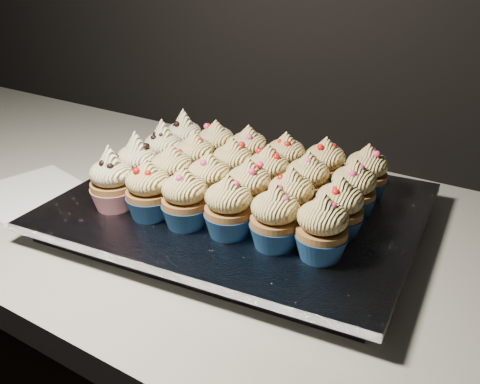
# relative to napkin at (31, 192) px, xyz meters

# --- Properties ---
(worktop) EXTENTS (2.44, 0.64, 0.04)m
(worktop) POSITION_rel_napkin_xyz_m (0.41, 0.11, -0.02)
(worktop) COLOR beige
(worktop) RESTS_ON cabinet
(napkin) EXTENTS (0.19, 0.19, 0.00)m
(napkin) POSITION_rel_napkin_xyz_m (0.00, 0.00, 0.00)
(napkin) COLOR white
(napkin) RESTS_ON worktop
(baking_tray) EXTENTS (0.50, 0.40, 0.02)m
(baking_tray) POSITION_rel_napkin_xyz_m (0.34, 0.10, 0.01)
(baking_tray) COLOR black
(baking_tray) RESTS_ON worktop
(foil_lining) EXTENTS (0.54, 0.45, 0.01)m
(foil_lining) POSITION_rel_napkin_xyz_m (0.34, 0.10, 0.03)
(foil_lining) COLOR silver
(foil_lining) RESTS_ON baking_tray
(cupcake_0) EXTENTS (0.06, 0.06, 0.10)m
(cupcake_0) POSITION_rel_napkin_xyz_m (0.20, -0.01, 0.07)
(cupcake_0) COLOR red
(cupcake_0) RESTS_ON foil_lining
(cupcake_1) EXTENTS (0.06, 0.06, 0.08)m
(cupcake_1) POSITION_rel_napkin_xyz_m (0.27, -0.00, 0.07)
(cupcake_1) COLOR navy
(cupcake_1) RESTS_ON foil_lining
(cupcake_2) EXTENTS (0.06, 0.06, 0.08)m
(cupcake_2) POSITION_rel_napkin_xyz_m (0.32, 0.01, 0.07)
(cupcake_2) COLOR navy
(cupcake_2) RESTS_ON foil_lining
(cupcake_3) EXTENTS (0.06, 0.06, 0.08)m
(cupcake_3) POSITION_rel_napkin_xyz_m (0.38, 0.02, 0.07)
(cupcake_3) COLOR navy
(cupcake_3) RESTS_ON foil_lining
(cupcake_4) EXTENTS (0.06, 0.06, 0.08)m
(cupcake_4) POSITION_rel_napkin_xyz_m (0.45, 0.02, 0.07)
(cupcake_4) COLOR navy
(cupcake_4) RESTS_ON foil_lining
(cupcake_5) EXTENTS (0.06, 0.06, 0.08)m
(cupcake_5) POSITION_rel_napkin_xyz_m (0.51, 0.03, 0.07)
(cupcake_5) COLOR navy
(cupcake_5) RESTS_ON foil_lining
(cupcake_6) EXTENTS (0.06, 0.06, 0.10)m
(cupcake_6) POSITION_rel_napkin_xyz_m (0.19, 0.05, 0.07)
(cupcake_6) COLOR red
(cupcake_6) RESTS_ON foil_lining
(cupcake_7) EXTENTS (0.06, 0.06, 0.08)m
(cupcake_7) POSITION_rel_napkin_xyz_m (0.25, 0.06, 0.07)
(cupcake_7) COLOR navy
(cupcake_7) RESTS_ON foil_lining
(cupcake_8) EXTENTS (0.06, 0.06, 0.08)m
(cupcake_8) POSITION_rel_napkin_xyz_m (0.32, 0.07, 0.07)
(cupcake_8) COLOR navy
(cupcake_8) RESTS_ON foil_lining
(cupcake_9) EXTENTS (0.06, 0.06, 0.08)m
(cupcake_9) POSITION_rel_napkin_xyz_m (0.38, 0.08, 0.07)
(cupcake_9) COLOR navy
(cupcake_9) RESTS_ON foil_lining
(cupcake_10) EXTENTS (0.06, 0.06, 0.08)m
(cupcake_10) POSITION_rel_napkin_xyz_m (0.44, 0.08, 0.07)
(cupcake_10) COLOR navy
(cupcake_10) RESTS_ON foil_lining
(cupcake_11) EXTENTS (0.06, 0.06, 0.08)m
(cupcake_11) POSITION_rel_napkin_xyz_m (0.50, 0.09, 0.07)
(cupcake_11) COLOR navy
(cupcake_11) RESTS_ON foil_lining
(cupcake_12) EXTENTS (0.06, 0.06, 0.10)m
(cupcake_12) POSITION_rel_napkin_xyz_m (0.19, 0.12, 0.07)
(cupcake_12) COLOR red
(cupcake_12) RESTS_ON foil_lining
(cupcake_13) EXTENTS (0.06, 0.06, 0.08)m
(cupcake_13) POSITION_rel_napkin_xyz_m (0.25, 0.12, 0.07)
(cupcake_13) COLOR navy
(cupcake_13) RESTS_ON foil_lining
(cupcake_14) EXTENTS (0.06, 0.06, 0.08)m
(cupcake_14) POSITION_rel_napkin_xyz_m (0.31, 0.13, 0.07)
(cupcake_14) COLOR navy
(cupcake_14) RESTS_ON foil_lining
(cupcake_15) EXTENTS (0.06, 0.06, 0.08)m
(cupcake_15) POSITION_rel_napkin_xyz_m (0.37, 0.13, 0.07)
(cupcake_15) COLOR navy
(cupcake_15) RESTS_ON foil_lining
(cupcake_16) EXTENTS (0.06, 0.06, 0.08)m
(cupcake_16) POSITION_rel_napkin_xyz_m (0.43, 0.14, 0.07)
(cupcake_16) COLOR navy
(cupcake_16) RESTS_ON foil_lining
(cupcake_17) EXTENTS (0.06, 0.06, 0.08)m
(cupcake_17) POSITION_rel_napkin_xyz_m (0.50, 0.15, 0.07)
(cupcake_17) COLOR navy
(cupcake_17) RESTS_ON foil_lining
(cupcake_18) EXTENTS (0.06, 0.06, 0.10)m
(cupcake_18) POSITION_rel_napkin_xyz_m (0.18, 0.18, 0.07)
(cupcake_18) COLOR red
(cupcake_18) RESTS_ON foil_lining
(cupcake_19) EXTENTS (0.06, 0.06, 0.08)m
(cupcake_19) POSITION_rel_napkin_xyz_m (0.24, 0.19, 0.07)
(cupcake_19) COLOR navy
(cupcake_19) RESTS_ON foil_lining
(cupcake_20) EXTENTS (0.06, 0.06, 0.08)m
(cupcake_20) POSITION_rel_napkin_xyz_m (0.30, 0.19, 0.07)
(cupcake_20) COLOR navy
(cupcake_20) RESTS_ON foil_lining
(cupcake_21) EXTENTS (0.06, 0.06, 0.08)m
(cupcake_21) POSITION_rel_napkin_xyz_m (0.37, 0.20, 0.07)
(cupcake_21) COLOR navy
(cupcake_21) RESTS_ON foil_lining
(cupcake_22) EXTENTS (0.06, 0.06, 0.08)m
(cupcake_22) POSITION_rel_napkin_xyz_m (0.43, 0.21, 0.07)
(cupcake_22) COLOR navy
(cupcake_22) RESTS_ON foil_lining
(cupcake_23) EXTENTS (0.06, 0.06, 0.08)m
(cupcake_23) POSITION_rel_napkin_xyz_m (0.49, 0.21, 0.07)
(cupcake_23) COLOR navy
(cupcake_23) RESTS_ON foil_lining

